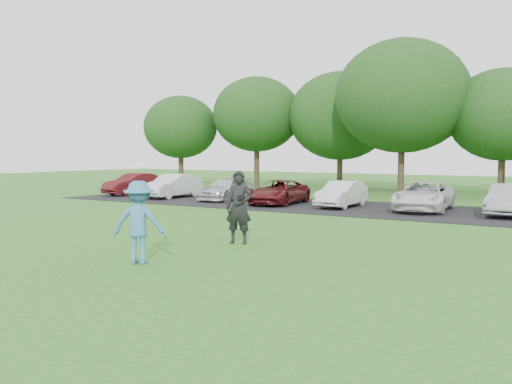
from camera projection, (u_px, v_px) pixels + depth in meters
ground at (171, 259)px, 12.74m from camera, size 100.00×100.00×0.00m
parking_lot at (380, 209)px, 23.64m from camera, size 32.00×6.50×0.03m
frisbee_player at (139, 222)px, 12.20m from camera, size 1.33×1.11×2.13m
camera_bystander at (239, 207)px, 14.84m from camera, size 0.80×0.65×1.91m
parked_cars at (400, 196)px, 23.29m from camera, size 30.23×4.95×1.22m
tree_row at (473, 105)px, 30.67m from camera, size 42.39×9.85×8.64m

